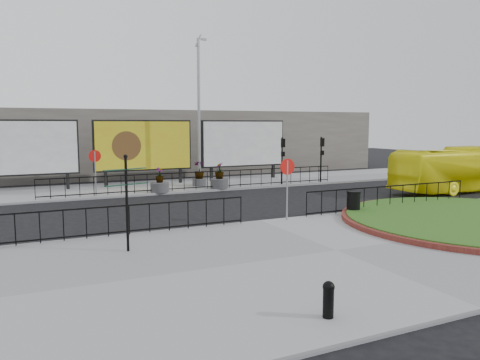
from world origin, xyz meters
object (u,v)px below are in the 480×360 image
planter_b (199,175)px  fingerpost_sign (127,193)px  billboard_mid (144,146)px  planter_a (160,184)px  bollard (328,298)px  lamp_post (199,110)px  litter_bin (353,203)px  planter_c (219,180)px  bus (460,169)px

planter_b → fingerpost_sign: bearing=-118.5°
billboard_mid → planter_b: billboard_mid is taller
planter_a → bollard: bearing=-95.3°
lamp_post → fingerpost_sign: lamp_post is taller
bollard → litter_bin: 11.18m
fingerpost_sign → planter_b: 15.24m
billboard_mid → planter_a: size_ratio=4.43×
litter_bin → lamp_post: bearing=103.0°
billboard_mid → planter_c: size_ratio=4.02×
lamp_post → bollard: 20.99m
litter_bin → billboard_mid: bearing=112.7°
bus → planter_c: bearing=60.8°
fingerpost_sign → planter_a: bearing=57.6°
litter_bin → planter_b: bearing=103.1°
planter_a → planter_c: bearing=1.0°
bollard → litter_bin: litter_bin is taller
planter_b → planter_a: bearing=-151.8°
litter_bin → planter_b: size_ratio=0.65×
planter_a → planter_c: size_ratio=0.91×
planter_b → litter_bin: bearing=-76.9°
billboard_mid → planter_a: bearing=-90.0°
billboard_mid → planter_b: (2.98, -1.97, -1.83)m
planter_b → bus: bearing=-31.7°
bollard → bus: 21.50m
lamp_post → litter_bin: bearing=-77.0°
litter_bin → planter_c: size_ratio=0.65×
billboard_mid → lamp_post: size_ratio=0.67×
litter_bin → bus: (10.57, 3.41, 0.68)m
billboard_mid → bus: bearing=-32.0°
lamp_post → planter_b: lamp_post is taller
billboard_mid → planter_c: bearing=-43.5°
litter_bin → planter_c: (-1.98, 10.06, 0.01)m
lamp_post → bus: (13.24, -8.19, -3.51)m
fingerpost_sign → planter_c: size_ratio=1.91×
billboard_mid → litter_bin: size_ratio=6.17×
planter_b → planter_c: bearing=-64.9°
bus → planter_b: bus is taller
billboard_mid → bus: (16.25, -10.16, -1.29)m
fingerpost_sign → bollard: (2.57, -6.64, -1.37)m
bus → planter_c: size_ratio=6.10×
lamp_post → planter_b: size_ratio=6.01×
lamp_post → planter_c: (0.69, -1.54, -4.19)m
planter_c → planter_a: bearing=-179.0°
litter_bin → planter_b: planter_b is taller
planter_c → bus: bearing=-27.9°
planter_a → planter_c: planter_c is taller
billboard_mid → lamp_post: 4.23m
litter_bin → planter_a: 11.50m
planter_a → planter_b: size_ratio=0.91×
billboard_mid → lamp_post: lamp_post is taller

